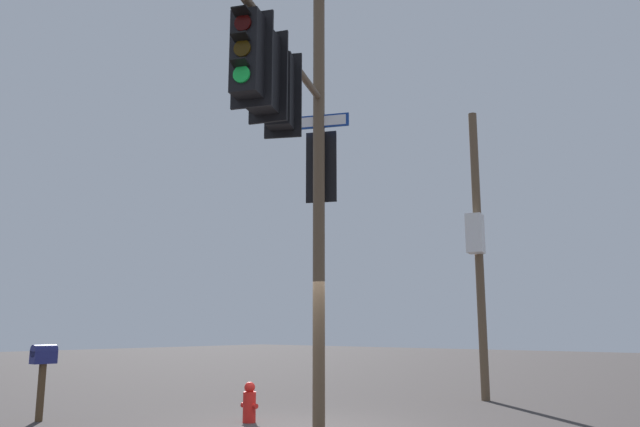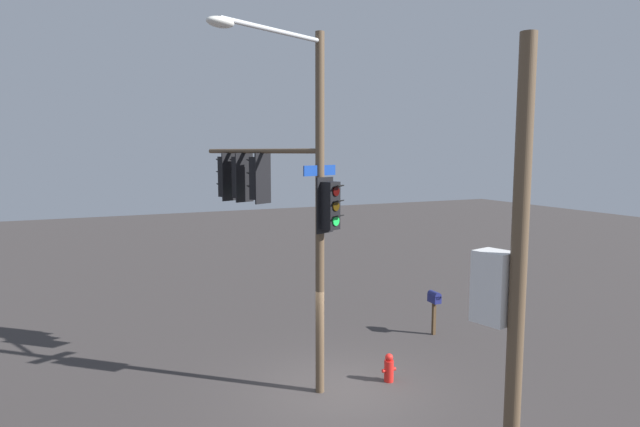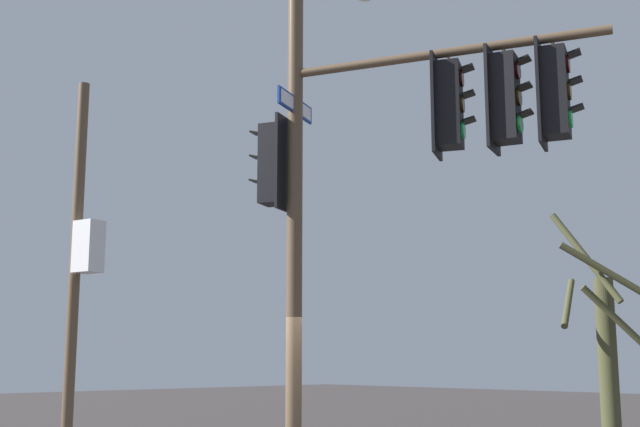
{
  "view_description": "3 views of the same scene",
  "coord_description": "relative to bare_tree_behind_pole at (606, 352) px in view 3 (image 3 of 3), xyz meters",
  "views": [
    {
      "loc": [
        7.06,
        -8.35,
        1.72
      ],
      "look_at": [
        0.9,
        -0.71,
        3.55
      ],
      "focal_mm": 34.58,
      "sensor_mm": 36.0,
      "label": 1
    },
    {
      "loc": [
        5.57,
        11.06,
        5.8
      ],
      "look_at": [
        0.47,
        -0.01,
        4.38
      ],
      "focal_mm": 29.82,
      "sensor_mm": 36.0,
      "label": 2
    },
    {
      "loc": [
        -6.9,
        -8.28,
        1.96
      ],
      "look_at": [
        0.97,
        -0.05,
        3.95
      ],
      "focal_mm": 46.82,
      "sensor_mm": 36.0,
      "label": 3
    }
  ],
  "objects": [
    {
      "name": "main_signal_pole_assembly",
      "position": [
        -7.19,
        -0.8,
        2.9
      ],
      "size": [
        3.42,
        5.21,
        8.49
      ],
      "rotation": [
        0.0,
        0.0,
        5.13
      ],
      "color": "brown",
      "rests_on": "ground"
    },
    {
      "name": "secondary_pole_assembly",
      "position": [
        -7.67,
        6.38,
        1.67
      ],
      "size": [
        0.48,
        0.72,
        7.24
      ],
      "rotation": [
        0.0,
        0.0,
        4.94
      ],
      "color": "brown",
      "rests_on": "ground"
    },
    {
      "name": "bare_tree_behind_pole",
      "position": [
        0.0,
        0.0,
        0.0
      ],
      "size": [
        1.8,
        2.33,
        4.8
      ],
      "color": "#45462A",
      "rests_on": "ground"
    }
  ]
}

